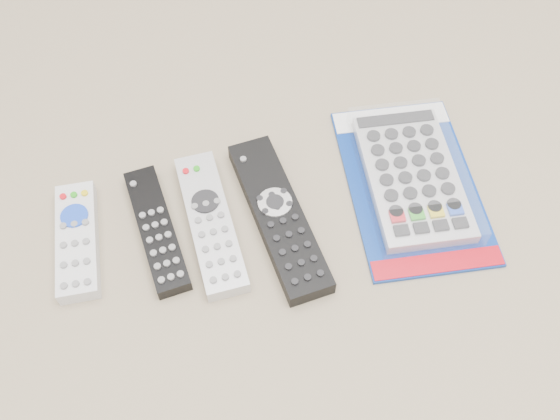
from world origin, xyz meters
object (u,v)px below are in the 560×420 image
object	(u,v)px
remote_small_grey	(77,240)
remote_silver_dvd	(211,223)
remote_slim_black	(157,230)
remote_large_black	(279,216)
jumbo_remote_packaged	(412,176)

from	to	relation	value
remote_small_grey	remote_silver_dvd	distance (m)	0.17
remote_slim_black	remote_large_black	bearing A→B (deg)	-13.11
remote_slim_black	remote_large_black	world-z (taller)	remote_large_black
remote_slim_black	remote_small_grey	bearing A→B (deg)	169.38
remote_small_grey	jumbo_remote_packaged	size ratio (longest dim) A/B	0.56
remote_small_grey	remote_large_black	size ratio (longest dim) A/B	0.68
remote_large_black	jumbo_remote_packaged	xyz separation A→B (m)	(0.19, 0.01, 0.00)
remote_small_grey	remote_silver_dvd	world-z (taller)	same
remote_large_black	jumbo_remote_packaged	world-z (taller)	jumbo_remote_packaged
remote_silver_dvd	remote_large_black	bearing A→B (deg)	-9.83
remote_small_grey	remote_silver_dvd	bearing A→B (deg)	-2.26
remote_large_black	remote_slim_black	bearing A→B (deg)	167.03
jumbo_remote_packaged	remote_slim_black	bearing A→B (deg)	-174.65
remote_slim_black	jumbo_remote_packaged	size ratio (longest dim) A/B	0.63
remote_slim_black	remote_silver_dvd	size ratio (longest dim) A/B	0.90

